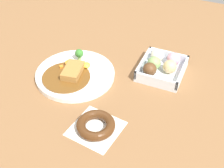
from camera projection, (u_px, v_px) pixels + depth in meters
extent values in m
plane|color=brown|center=(106.00, 85.00, 1.08)|extent=(1.60, 1.60, 0.00)
cylinder|color=white|center=(75.00, 75.00, 1.11)|extent=(0.28, 0.28, 0.02)
cylinder|color=brown|center=(66.00, 77.00, 1.08)|extent=(0.17, 0.17, 0.01)
cube|color=#A87538|center=(73.00, 71.00, 1.08)|extent=(0.11, 0.07, 0.02)
cylinder|color=white|center=(86.00, 67.00, 1.12)|extent=(0.07, 0.07, 0.00)
ellipsoid|color=yellow|center=(86.00, 65.00, 1.11)|extent=(0.03, 0.03, 0.02)
cylinder|color=#8CB766|center=(80.00, 58.00, 1.15)|extent=(0.01, 0.01, 0.02)
sphere|color=#387A2D|center=(79.00, 53.00, 1.14)|extent=(0.03, 0.03, 0.03)
cube|color=orange|center=(69.00, 63.00, 1.13)|extent=(0.02, 0.02, 0.02)
cube|color=orange|center=(61.00, 68.00, 1.11)|extent=(0.02, 0.02, 0.01)
cube|color=orange|center=(68.00, 64.00, 1.13)|extent=(0.02, 0.02, 0.02)
cube|color=orange|center=(72.00, 62.00, 1.14)|extent=(0.02, 0.02, 0.01)
cube|color=silver|center=(162.00, 72.00, 1.12)|extent=(0.17, 0.15, 0.01)
cube|color=silver|center=(168.00, 55.00, 1.17)|extent=(0.01, 0.15, 0.03)
cube|color=silver|center=(155.00, 81.00, 1.05)|extent=(0.01, 0.15, 0.03)
cube|color=silver|center=(143.00, 62.00, 1.13)|extent=(0.17, 0.01, 0.03)
cube|color=silver|center=(182.00, 72.00, 1.09)|extent=(0.17, 0.01, 0.03)
sphere|color=#EFE5C6|center=(157.00, 56.00, 1.15)|extent=(0.05, 0.05, 0.05)
sphere|color=#84A860|center=(154.00, 63.00, 1.11)|extent=(0.05, 0.05, 0.05)
sphere|color=brown|center=(150.00, 69.00, 1.08)|extent=(0.05, 0.05, 0.05)
sphere|color=pink|center=(174.00, 59.00, 1.13)|extent=(0.05, 0.05, 0.05)
sphere|color=#DBB77A|center=(170.00, 67.00, 1.10)|extent=(0.05, 0.05, 0.05)
cube|color=white|center=(96.00, 129.00, 0.92)|extent=(0.16, 0.16, 0.00)
torus|color=#4C2B14|center=(96.00, 125.00, 0.91)|extent=(0.12, 0.12, 0.03)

